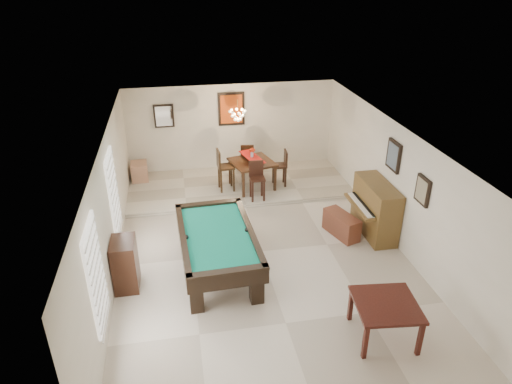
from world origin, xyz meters
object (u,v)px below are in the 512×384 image
object	(u,v)px
apothecary_chest	(125,264)
corner_bench	(140,171)
flower_vase	(252,152)
upright_piano	(370,209)
piano_bench	(341,225)
dining_table	(252,172)
square_table	(384,320)
dining_chair_south	(257,181)
chandelier	(238,111)
dining_chair_north	(247,159)
dining_chair_east	(279,168)
dining_chair_west	(226,170)
pool_table	(218,253)

from	to	relation	value
apothecary_chest	corner_bench	xyz separation A→B (m)	(0.05, 4.69, -0.13)
corner_bench	flower_vase	bearing A→B (deg)	-19.10
apothecary_chest	flower_vase	size ratio (longest dim) A/B	3.78
upright_piano	piano_bench	bearing A→B (deg)	176.92
dining_table	corner_bench	xyz separation A→B (m)	(-3.04, 1.05, -0.19)
apothecary_chest	square_table	bearing A→B (deg)	-26.86
dining_table	upright_piano	bearing A→B (deg)	-49.97
upright_piano	dining_chair_south	size ratio (longest dim) A/B	1.49
apothecary_chest	corner_bench	distance (m)	4.70
corner_bench	chandelier	xyz separation A→B (m)	(2.71, -0.82, 1.83)
flower_vase	apothecary_chest	bearing A→B (deg)	-130.29
piano_bench	dining_chair_north	size ratio (longest dim) A/B	0.96
flower_vase	corner_bench	bearing A→B (deg)	160.90
dining_chair_north	corner_bench	bearing A→B (deg)	2.21
dining_chair_east	chandelier	distance (m)	1.93
dining_chair_east	dining_chair_west	bearing A→B (deg)	-84.59
apothecary_chest	corner_bench	size ratio (longest dim) A/B	1.80
pool_table	piano_bench	world-z (taller)	pool_table
square_table	upright_piano	distance (m)	3.33
pool_table	dining_table	bearing A→B (deg)	67.10
upright_piano	flower_vase	xyz separation A→B (m)	(-2.23, 2.65, 0.51)
dining_table	dining_chair_west	size ratio (longest dim) A/B	0.93
piano_bench	dining_chair_west	bearing A→B (deg)	131.70
upright_piano	dining_chair_east	bearing A→B (deg)	119.09
pool_table	apothecary_chest	size ratio (longest dim) A/B	2.63
dining_chair_north	dining_chair_west	world-z (taller)	dining_chair_west
apothecary_chest	flower_vase	bearing A→B (deg)	49.71
upright_piano	flower_vase	world-z (taller)	flower_vase
square_table	pool_table	bearing A→B (deg)	137.41
dining_chair_south	chandelier	xyz separation A→B (m)	(-0.34, 0.96, 1.58)
flower_vase	corner_bench	xyz separation A→B (m)	(-3.04, 1.05, -0.76)
piano_bench	dining_chair_north	bearing A→B (deg)	115.30
upright_piano	piano_bench	size ratio (longest dim) A/B	1.57
pool_table	dining_chair_south	xyz separation A→B (m)	(1.32, 2.78, 0.18)
dining_chair_south	dining_chair_west	bearing A→B (deg)	135.45
flower_vase	dining_chair_west	world-z (taller)	same
square_table	chandelier	size ratio (longest dim) A/B	1.68
dining_chair_south	corner_bench	distance (m)	3.53
dining_chair_north	dining_chair_west	size ratio (longest dim) A/B	0.86
dining_chair_south	chandelier	world-z (taller)	chandelier
dining_chair_south	dining_chair_west	world-z (taller)	dining_chair_west
pool_table	dining_table	xyz separation A→B (m)	(1.32, 3.51, 0.12)
dining_table	dining_chair_north	world-z (taller)	dining_chair_north
dining_chair_south	chandelier	bearing A→B (deg)	109.37
upright_piano	dining_chair_west	distance (m)	3.95
dining_chair_south	dining_chair_east	world-z (taller)	dining_chair_south
chandelier	square_table	bearing A→B (deg)	-75.99
pool_table	apothecary_chest	xyz separation A→B (m)	(-1.77, -0.13, 0.06)
square_table	piano_bench	world-z (taller)	square_table
upright_piano	dining_chair_north	bearing A→B (deg)	122.99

